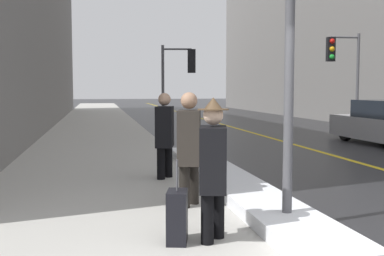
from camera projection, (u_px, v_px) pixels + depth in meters
name	position (u px, v px, depth m)	size (l,w,h in m)	color
sidewalk_slab	(98.00, 133.00, 18.90)	(4.00, 80.00, 0.01)	#B2AFA8
road_centre_stripe	(244.00, 130.00, 20.06)	(0.16, 80.00, 0.00)	gold
snow_bank_curb	(229.00, 181.00, 8.54)	(0.88, 8.47, 0.19)	white
lamp_post	(290.00, 7.00, 5.79)	(0.28, 0.28, 4.47)	#515156
traffic_light_near	(181.00, 70.00, 18.41)	(1.31, 0.35, 3.39)	#515156
traffic_light_far	(341.00, 62.00, 17.97)	(1.31, 0.32, 3.80)	#515156
pedestrian_in_fedora	(213.00, 164.00, 5.39)	(0.41, 0.74, 1.64)	black
pedestrian_nearside	(189.00, 144.00, 7.03)	(0.44, 0.78, 1.68)	black
pedestrian_in_glasses	(165.00, 131.00, 9.20)	(0.43, 0.59, 1.65)	black
rolling_suitcase	(177.00, 217.00, 5.36)	(0.30, 0.40, 0.95)	black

